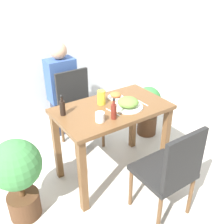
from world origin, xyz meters
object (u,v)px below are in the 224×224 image
sauce_bottle (114,111)px  person_figure (62,90)px  juice_glass (101,97)px  chair_far (78,105)px  side_plate (116,96)px  chair_near (170,170)px  drink_cup (100,117)px  potted_plant_left (17,173)px  food_plate (128,103)px  condiment_bottle (62,107)px  potted_plant_right (148,109)px

sauce_bottle → person_figure: bearing=86.8°
juice_glass → chair_far: bearing=86.1°
side_plate → chair_near: bearing=-94.2°
side_plate → drink_cup: bearing=-140.8°
potted_plant_left → person_figure: bearing=50.1°
chair_far → side_plate: size_ratio=5.67×
sauce_bottle → side_plate: bearing=52.9°
drink_cup → potted_plant_left: (-0.70, 0.14, -0.35)m
food_plate → person_figure: 1.16m
chair_far → side_plate: bearing=-75.7°
chair_far → food_plate: chair_far is taller
person_figure → chair_far: bearing=-84.3°
chair_far → condiment_bottle: size_ratio=4.60×
food_plate → sauce_bottle: bearing=-157.1°
sauce_bottle → potted_plant_right: (0.91, 0.56, -0.49)m
person_figure → condiment_bottle: bearing=-113.3°
sauce_bottle → potted_plant_right: sauce_bottle is taller
chair_far → person_figure: bearing=95.7°
food_plate → side_plate: size_ratio=1.76×
chair_near → person_figure: person_figure is taller
chair_far → potted_plant_right: bearing=-22.2°
drink_cup → sauce_bottle: (0.12, -0.03, 0.03)m
potted_plant_right → person_figure: (-0.84, 0.66, 0.22)m
chair_far → food_plate: (0.12, -0.79, 0.32)m
drink_cup → side_plate: bearing=39.2°
side_plate → juice_glass: bearing=-170.7°
chair_far → condiment_bottle: (-0.43, -0.58, 0.35)m
side_plate → juice_glass: (-0.18, -0.03, 0.04)m
drink_cup → chair_far: bearing=75.5°
chair_far → drink_cup: bearing=-104.5°
drink_cup → juice_glass: juice_glass is taller
side_plate → potted_plant_right: bearing=19.4°
chair_near → potted_plant_right: size_ratio=1.38×
food_plate → side_plate: food_plate is taller
condiment_bottle → potted_plant_left: size_ratio=0.26×
juice_glass → potted_plant_left: (-0.88, -0.13, -0.38)m
chair_far → person_figure: size_ratio=0.76×
chair_far → food_plate: bearing=-81.4°
person_figure → side_plate: bearing=-78.9°
condiment_bottle → side_plate: bearing=2.4°
chair_near → person_figure: size_ratio=0.76×
drink_cup → potted_plant_left: 0.79m
food_plate → person_figure: (-0.15, 1.13, -0.24)m
food_plate → potted_plant_left: size_ratio=0.36×
side_plate → juice_glass: juice_glass is taller
sauce_bottle → juice_glass: bearing=78.1°
potted_plant_right → person_figure: size_ratio=0.55×
potted_plant_right → person_figure: 1.09m
drink_cup → potted_plant_right: size_ratio=0.13×
drink_cup → sauce_bottle: size_ratio=0.42×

